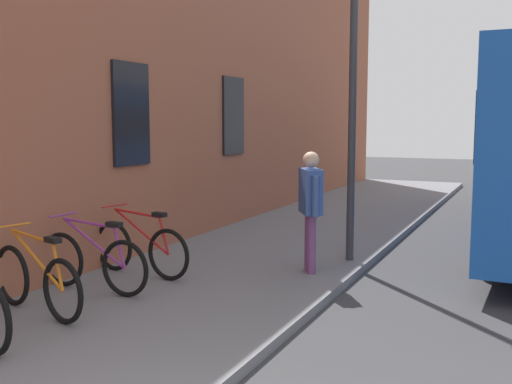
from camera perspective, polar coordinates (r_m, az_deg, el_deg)
name	(u,v)px	position (r m, az deg, el deg)	size (l,w,h in m)	color
ground	(425,289)	(8.64, 15.78, -8.88)	(60.00, 60.00, 0.00)	#38383A
sidewalk_pavement	(292,242)	(11.22, 3.44, -4.73)	(24.00, 3.50, 0.12)	slate
station_facade	(219,61)	(12.82, -3.52, 12.34)	(22.00, 0.65, 7.09)	#9E563D
bicycle_far_end	(36,280)	(7.25, -20.12, -7.89)	(0.60, 1.73, 0.97)	black
bicycle_nearest_sign	(93,262)	(7.98, -15.20, -6.39)	(0.48, 1.77, 0.97)	black
bicycle_end_of_row	(140,248)	(8.65, -10.91, -5.26)	(0.48, 1.76, 0.97)	black
pedestrian_near_bus	(311,199)	(8.61, 5.21, -0.67)	(0.57, 0.48, 1.74)	#723F72
street_lamp	(353,57)	(9.43, 9.22, 12.53)	(0.28, 0.28, 5.30)	#333338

